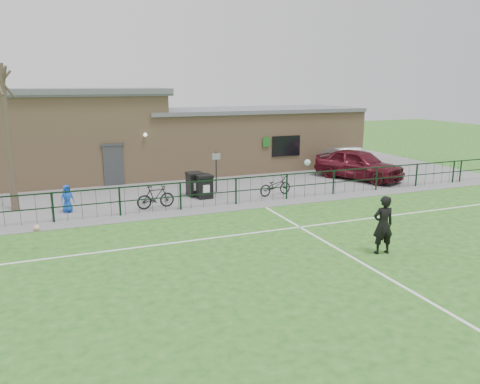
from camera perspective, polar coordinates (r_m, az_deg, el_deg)
name	(u,v)px	position (r m, az deg, el deg)	size (l,w,h in m)	color
ground	(306,275)	(13.39, 8.04, -9.99)	(90.00, 90.00, 0.00)	#265A1A
paving_strip	(182,182)	(25.48, -7.07, 1.21)	(34.00, 13.00, 0.02)	slate
pitch_line_touch	(216,208)	(20.16, -2.94, -1.91)	(28.00, 0.10, 0.01)	white
pitch_line_mid	(250,233)	(16.75, 1.27, -5.05)	(28.00, 0.10, 0.01)	white
pitch_line_perp	(365,265)	(14.43, 15.05, -8.57)	(0.10, 16.00, 0.01)	white
perimeter_fence	(214,193)	(20.20, -3.14, -0.14)	(28.00, 0.10, 1.20)	black
bare_tree	(8,139)	(21.34, -26.47, 5.77)	(0.30, 0.30, 6.00)	#453729
wheelie_bin_left	(195,185)	(22.19, -5.51, 0.86)	(0.68, 0.77, 1.03)	black
wheelie_bin_right	(204,187)	(21.74, -4.44, 0.60)	(0.67, 0.76, 1.01)	black
sign_post	(216,172)	(22.76, -2.91, 2.46)	(0.06, 0.06, 2.00)	black
car_maroon	(359,164)	(26.68, 14.27, 3.30)	(1.98, 4.92, 1.68)	#4D0D18
car_silver	(350,161)	(28.22, 13.28, 3.68)	(1.58, 4.53, 1.49)	#929499
bicycle_d	(156,197)	(20.18, -10.25, -0.60)	(0.46, 1.63, 0.98)	black
bicycle_e	(275,186)	(22.23, 4.31, 0.75)	(0.60, 1.73, 0.91)	black
spectator_child	(67,199)	(20.49, -20.32, -0.77)	(0.56, 0.37, 1.15)	#1346B8
goalkeeper_kick	(381,224)	(15.24, 16.87, -3.71)	(1.47, 3.46, 2.59)	black
ball_ground	(37,228)	(18.50, -23.55, -4.03)	(0.24, 0.24, 0.24)	white
clubhouse	(153,136)	(27.83, -10.55, 6.71)	(24.25, 5.40, 4.96)	tan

